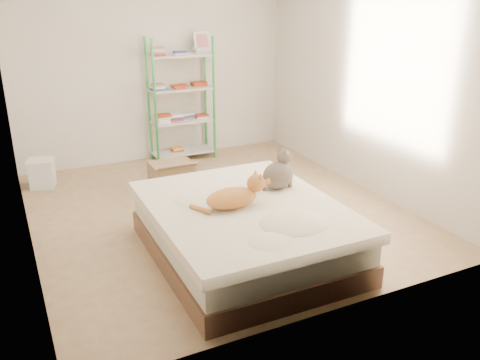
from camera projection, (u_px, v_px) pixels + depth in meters
room at (214, 93)px, 5.14m from camera, size 3.81×4.21×2.61m
bed at (244, 231)px, 4.55m from camera, size 1.59×1.99×0.50m
orange_cat at (232, 196)px, 4.37m from camera, size 0.55×0.30×0.22m
grey_cat at (278, 169)px, 4.77m from camera, size 0.37×0.32×0.38m
shelf_unit at (182, 98)px, 7.00m from camera, size 0.89×0.36×1.74m
cardboard_box at (172, 176)px, 6.10m from camera, size 0.50×0.48×0.40m
white_bin at (42, 173)px, 6.18m from camera, size 0.37×0.34×0.35m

